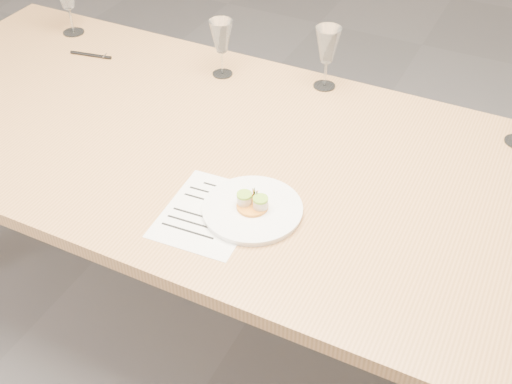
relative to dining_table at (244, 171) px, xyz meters
The scene contains 7 objects.
ground 0.68m from the dining_table, ahead, with size 7.00×7.00×0.00m, color slate.
dining_table is the anchor object (origin of this frame).
dinner_plate 0.26m from the dining_table, 57.92° to the right, with size 0.25×0.25×0.07m.
recipe_sheet 0.28m from the dining_table, 81.57° to the right, with size 0.24×0.29×0.00m.
ballpoint_pen 0.77m from the dining_table, 160.55° to the left, with size 0.15×0.04×0.01m.
wine_glass_1 0.48m from the dining_table, 126.54° to the left, with size 0.08×0.08×0.19m.
wine_glass_2 0.48m from the dining_table, 80.61° to the left, with size 0.08×0.08×0.20m.
Camera 1 is at (0.67, -1.27, 1.82)m, focal length 45.00 mm.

